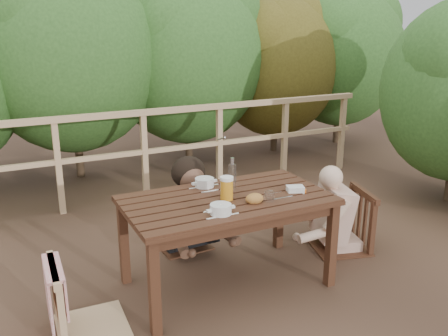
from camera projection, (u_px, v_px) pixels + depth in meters
name	position (u px, v px, depth m)	size (l,w,h in m)	color
ground	(227.00, 283.00, 3.64)	(60.00, 60.00, 0.00)	#523828
table	(227.00, 242.00, 3.55)	(1.47, 0.83, 0.68)	#361E12
chair_left	(87.00, 264.00, 2.98)	(0.46, 0.46, 0.92)	tan
chair_far	(182.00, 200.00, 4.13)	(0.43, 0.43, 0.85)	#361E12
chair_right	(342.00, 195.00, 4.09)	(0.48, 0.48, 0.97)	#361E12
woman	(180.00, 175.00, 4.08)	(0.52, 0.64, 1.30)	black
diner_right	(346.00, 180.00, 4.07)	(0.49, 0.61, 1.23)	tan
railing	(145.00, 156.00, 5.21)	(5.60, 0.10, 1.01)	tan
hedge_row	(142.00, 22.00, 6.01)	(6.60, 1.60, 3.80)	#2B521F
soup_near	(221.00, 210.00, 3.14)	(0.24, 0.24, 0.08)	white
soup_far	(204.00, 183.00, 3.66)	(0.24, 0.24, 0.08)	silver
bread_roll	(254.00, 199.00, 3.34)	(0.13, 0.10, 0.08)	#B06A37
beer_glass	(227.00, 189.00, 3.38)	(0.09, 0.09, 0.18)	orange
bottle	(232.00, 174.00, 3.59)	(0.06, 0.06, 0.26)	silver
tumbler	(270.00, 197.00, 3.37)	(0.07, 0.07, 0.08)	white
butter_tub	(295.00, 190.00, 3.56)	(0.13, 0.09, 0.05)	white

